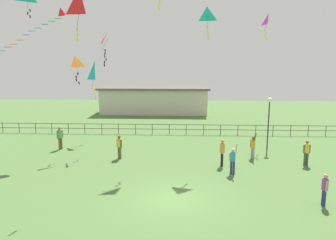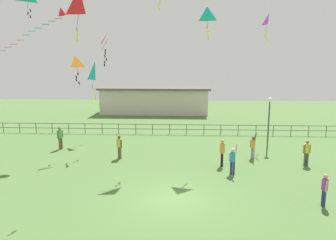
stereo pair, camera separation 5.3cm
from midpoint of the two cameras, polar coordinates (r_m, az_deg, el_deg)
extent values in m
plane|color=#4C7038|center=(15.97, 0.86, -13.97)|extent=(80.00, 80.00, 0.00)
cylinder|color=#38383D|center=(25.22, 17.40, -0.99)|extent=(0.10, 0.10, 3.62)
sphere|color=white|center=(24.92, 17.64, 3.44)|extent=(0.36, 0.36, 0.36)
cylinder|color=#3F4C47|center=(22.49, 23.52, -6.40)|extent=(0.14, 0.14, 0.84)
cylinder|color=#3F4C47|center=(22.41, 23.16, -6.43)|extent=(0.14, 0.14, 0.84)
cylinder|color=gold|center=(22.27, 23.48, -4.65)|extent=(0.31, 0.31, 0.59)
sphere|color=#8C6647|center=(22.17, 23.55, -3.63)|extent=(0.23, 0.23, 0.23)
cylinder|color=#8C6647|center=(22.38, 23.93, -4.71)|extent=(0.09, 0.09, 0.56)
cylinder|color=#8C6647|center=(22.18, 23.01, -4.77)|extent=(0.09, 0.09, 0.56)
cylinder|color=navy|center=(16.86, 25.86, -12.27)|extent=(0.13, 0.13, 0.78)
cylinder|color=navy|center=(16.73, 26.05, -12.47)|extent=(0.13, 0.13, 0.78)
cylinder|color=purple|center=(16.56, 26.14, -10.23)|extent=(0.29, 0.29, 0.55)
sphere|color=tan|center=(16.44, 26.25, -8.99)|extent=(0.21, 0.21, 0.21)
cylinder|color=tan|center=(16.74, 25.90, -10.12)|extent=(0.09, 0.09, 0.52)
cylinder|color=tan|center=(16.41, 26.37, -10.57)|extent=(0.09, 0.09, 0.52)
cylinder|color=black|center=(20.90, 9.51, -6.84)|extent=(0.15, 0.15, 0.88)
cylinder|color=black|center=(20.74, 9.55, -6.98)|extent=(0.15, 0.15, 0.88)
cylinder|color=orange|center=(20.61, 9.59, -4.91)|extent=(0.32, 0.32, 0.63)
sphere|color=tan|center=(20.50, 9.63, -3.74)|extent=(0.24, 0.24, 0.24)
cylinder|color=tan|center=(20.83, 9.54, -4.85)|extent=(0.10, 0.10, 0.59)
cylinder|color=tan|center=(20.41, 9.65, -5.17)|extent=(0.10, 0.10, 0.59)
cylinder|color=brown|center=(22.24, -8.57, -5.83)|extent=(0.14, 0.14, 0.83)
cylinder|color=brown|center=(22.35, -8.85, -5.75)|extent=(0.14, 0.14, 0.83)
cylinder|color=gold|center=(22.11, -8.76, -4.04)|extent=(0.30, 0.30, 0.58)
sphere|color=brown|center=(22.01, -8.79, -3.02)|extent=(0.22, 0.22, 0.22)
cylinder|color=brown|center=(21.97, -8.41, -4.21)|extent=(0.09, 0.09, 0.55)
cylinder|color=brown|center=(22.27, -9.11, -4.04)|extent=(0.09, 0.09, 0.55)
cylinder|color=brown|center=(25.74, -18.55, -3.96)|extent=(0.15, 0.15, 0.88)
cylinder|color=brown|center=(25.65, -18.87, -4.03)|extent=(0.15, 0.15, 0.88)
cylinder|color=#4CB259|center=(25.53, -18.81, -2.36)|extent=(0.32, 0.32, 0.62)
sphere|color=#8C6647|center=(25.44, -18.87, -1.42)|extent=(0.24, 0.24, 0.24)
cylinder|color=#8C6647|center=(25.65, -18.40, -2.36)|extent=(0.10, 0.10, 0.59)
cylinder|color=#8C6647|center=(25.43, -19.21, -2.52)|extent=(0.10, 0.10, 0.59)
cylinder|color=#99999E|center=(22.75, 14.95, -5.75)|extent=(0.13, 0.13, 0.79)
cylinder|color=#99999E|center=(22.84, 14.65, -5.67)|extent=(0.13, 0.13, 0.79)
cylinder|color=orange|center=(22.62, 14.88, -4.07)|extent=(0.29, 0.29, 0.56)
sphere|color=brown|center=(22.53, 14.92, -3.12)|extent=(0.21, 0.21, 0.21)
cylinder|color=brown|center=(22.35, 15.23, -2.96)|extent=(0.23, 0.21, 0.53)
cylinder|color=brown|center=(22.75, 14.51, -4.06)|extent=(0.09, 0.09, 0.53)
cylinder|color=navy|center=(19.43, 11.58, -8.38)|extent=(0.14, 0.14, 0.81)
cylinder|color=navy|center=(19.47, 11.13, -8.33)|extent=(0.14, 0.14, 0.81)
cylinder|color=#268CBF|center=(19.24, 11.43, -6.41)|extent=(0.29, 0.29, 0.57)
sphere|color=beige|center=(19.13, 11.47, -5.28)|extent=(0.22, 0.22, 0.22)
cylinder|color=beige|center=(19.00, 12.01, -5.06)|extent=(0.18, 0.25, 0.54)
cylinder|color=beige|center=(19.30, 10.86, -6.44)|extent=(0.09, 0.09, 0.54)
pyramid|color=red|center=(17.42, -15.55, 19.52)|extent=(0.76, 0.64, 1.37)
cylinder|color=#4C381E|center=(17.06, -15.81, 17.38)|extent=(0.06, 0.58, 1.37)
cube|color=yellow|center=(16.97, -16.00, 15.14)|extent=(0.08, 0.05, 0.20)
cube|color=yellow|center=(16.96, -15.93, 14.40)|extent=(0.11, 0.03, 0.21)
cube|color=yellow|center=(16.94, -15.94, 13.66)|extent=(0.10, 0.04, 0.20)
pyramid|color=#19B2B2|center=(27.76, -12.95, 8.57)|extent=(0.88, 0.81, 1.53)
cylinder|color=#4C381E|center=(27.65, -13.24, 6.97)|extent=(0.28, 0.40, 1.53)
cube|color=yellow|center=(27.68, -13.32, 5.49)|extent=(0.11, 0.02, 0.21)
cube|color=yellow|center=(27.72, -13.09, 5.05)|extent=(0.11, 0.05, 0.21)
cube|color=yellow|center=(27.75, -13.01, 4.60)|extent=(0.09, 0.03, 0.20)
cube|color=yellow|center=(27.78, -12.91, 4.15)|extent=(0.11, 0.03, 0.21)
cube|color=yellow|center=(27.80, -12.90, 3.70)|extent=(0.09, 0.03, 0.20)
cylinder|color=#4C381E|center=(26.31, -23.78, 18.68)|extent=(0.43, 0.41, 1.06)
cube|color=black|center=(26.24, -23.47, 17.53)|extent=(0.10, 0.05, 0.20)
cube|color=black|center=(26.20, -23.82, 17.03)|extent=(0.11, 0.01, 0.21)
cube|color=black|center=(26.18, -23.46, 16.57)|extent=(0.08, 0.03, 0.20)
pyramid|color=orange|center=(24.11, -16.32, 9.88)|extent=(0.91, 0.91, 0.81)
cylinder|color=#4C381E|center=(23.92, -16.03, 8.92)|extent=(0.34, 0.34, 0.81)
cube|color=black|center=(23.93, -15.87, 7.93)|extent=(0.08, 0.03, 0.20)
cube|color=black|center=(23.93, -16.13, 7.39)|extent=(0.08, 0.03, 0.20)
cube|color=black|center=(23.94, -16.11, 6.87)|extent=(0.11, 0.04, 0.21)
cube|color=black|center=(23.98, -15.66, 6.37)|extent=(0.12, 0.03, 0.21)
pyramid|color=#19B2B2|center=(21.66, 6.90, 18.31)|extent=(0.93, 0.52, 0.87)
cylinder|color=#4C381E|center=(21.75, 6.94, 17.12)|extent=(0.09, 0.31, 0.87)
cube|color=yellow|center=(21.69, 6.85, 16.04)|extent=(0.09, 0.03, 0.20)
cube|color=yellow|center=(21.71, 7.01, 15.45)|extent=(0.10, 0.02, 0.21)
cube|color=yellow|center=(21.71, 7.09, 14.86)|extent=(0.08, 0.01, 0.20)
cube|color=yellow|center=(21.70, 7.11, 14.28)|extent=(0.10, 0.02, 0.20)
cube|color=yellow|center=(23.44, -1.54, 20.32)|extent=(0.08, 0.04, 0.20)
cube|color=yellow|center=(23.37, -1.73, 19.80)|extent=(0.10, 0.04, 0.21)
cube|color=yellow|center=(23.35, -1.66, 19.26)|extent=(0.11, 0.02, 0.21)
pyramid|color=#B22DB2|center=(28.73, 17.46, 16.76)|extent=(0.50, 0.98, 0.96)
cylinder|color=#4C381E|center=(28.61, 17.07, 15.85)|extent=(0.36, 0.07, 0.96)
cube|color=yellow|center=(28.57, 17.02, 14.94)|extent=(0.11, 0.03, 0.21)
cube|color=yellow|center=(28.53, 16.95, 14.51)|extent=(0.11, 0.03, 0.21)
cube|color=yellow|center=(28.49, 16.86, 14.08)|extent=(0.10, 0.03, 0.21)
cube|color=yellow|center=(28.59, 17.10, 13.61)|extent=(0.11, 0.02, 0.21)
pyramid|color=red|center=(25.24, -10.75, 14.07)|extent=(0.80, 1.03, 0.85)
cylinder|color=#4C381E|center=(25.19, -11.29, 13.09)|extent=(0.48, 0.20, 0.86)
cube|color=black|center=(25.17, -11.22, 12.09)|extent=(0.11, 0.05, 0.21)
cube|color=black|center=(25.16, -11.24, 11.59)|extent=(0.12, 0.03, 0.21)
cube|color=black|center=(25.15, -11.30, 11.08)|extent=(0.12, 0.04, 0.21)
cube|color=black|center=(25.17, -11.05, 10.59)|extent=(0.11, 0.04, 0.21)
cube|color=black|center=(25.14, -11.33, 10.08)|extent=(0.09, 0.03, 0.20)
cube|color=black|center=(25.14, -11.35, 9.58)|extent=(0.11, 0.05, 0.21)
cone|color=red|center=(25.12, -18.57, 17.91)|extent=(0.83, 0.92, 0.72)
cube|color=#1EB759|center=(25.10, -19.06, 16.73)|extent=(0.51, 0.32, 0.03)
cube|color=#1EB759|center=(25.18, -20.13, 16.23)|extent=(0.50, 0.30, 0.03)
cube|color=#198CD1|center=(25.26, -21.19, 15.64)|extent=(0.52, 0.34, 0.03)
cube|color=#1EB759|center=(25.34, -22.23, 14.95)|extent=(0.51, 0.31, 0.03)
cube|color=#19B2B2|center=(25.49, -23.23, 14.38)|extent=(0.48, 0.25, 0.03)
cube|color=#198CD1|center=(25.72, -24.11, 13.69)|extent=(0.51, 0.32, 0.03)
cube|color=orange|center=(25.95, -24.96, 12.80)|extent=(0.48, 0.24, 0.03)
cube|color=orange|center=(26.14, -25.86, 12.07)|extent=(0.48, 0.26, 0.03)
cube|color=#B22DB2|center=(26.38, -26.73, 11.54)|extent=(0.50, 0.29, 0.03)
cube|color=#19B2B2|center=(26.62, -27.56, 10.90)|extent=(0.48, 0.24, 0.03)
cylinder|color=#4C4742|center=(33.71, -27.46, -1.21)|extent=(0.06, 0.06, 0.95)
cylinder|color=#4C4742|center=(32.95, -25.08, -1.26)|extent=(0.06, 0.06, 0.95)
cylinder|color=#4C4742|center=(32.25, -22.60, -1.31)|extent=(0.06, 0.06, 0.95)
cylinder|color=#4C4742|center=(31.63, -20.08, -1.36)|extent=(0.06, 0.06, 0.95)
cylinder|color=#4C4742|center=(31.06, -17.41, -1.41)|extent=(0.06, 0.06, 0.95)
cylinder|color=#4C4742|center=(30.56, -14.69, -1.46)|extent=(0.06, 0.06, 0.95)
cylinder|color=#4C4742|center=(30.13, -11.78, -1.51)|extent=(0.06, 0.06, 0.95)
cylinder|color=#4C4742|center=(29.78, -8.90, -1.55)|extent=(0.06, 0.06, 0.95)
cylinder|color=#4C4742|center=(29.51, -5.87, -1.59)|extent=(0.06, 0.06, 0.95)
cylinder|color=#4C4742|center=(29.32, -2.88, -1.62)|extent=(0.06, 0.06, 0.95)
cylinder|color=#4C4742|center=(29.21, 0.18, -1.65)|extent=(0.06, 0.06, 0.95)
cylinder|color=#4C4742|center=(29.19, 3.21, -1.68)|extent=(0.06, 0.06, 0.95)
cylinder|color=#4C4742|center=(29.25, 6.34, -1.70)|extent=(0.06, 0.06, 0.95)
cylinder|color=#4C4742|center=(29.39, 9.31, -1.72)|extent=(0.06, 0.06, 0.95)
cylinder|color=#4C4742|center=(29.61, 12.31, -1.73)|extent=(0.06, 0.06, 0.95)
cylinder|color=#4C4742|center=(29.93, 15.34, -1.74)|extent=(0.06, 0.06, 0.95)
cylinder|color=#4C4742|center=(30.31, 18.19, -1.74)|extent=(0.06, 0.06, 0.95)
cylinder|color=#4C4742|center=(30.76, 20.99, -1.74)|extent=(0.06, 0.06, 0.95)
cylinder|color=#4C4742|center=(31.29, 23.70, -1.74)|extent=(0.06, 0.06, 0.95)
cylinder|color=#4C4742|center=(31.88, 26.29, -1.73)|extent=(0.06, 0.06, 0.95)
cube|color=#4C4742|center=(29.10, 1.72, -0.83)|extent=(36.00, 0.05, 0.05)
cube|color=#4C4742|center=(29.19, 1.72, -1.67)|extent=(36.00, 0.05, 0.05)
cube|color=beige|center=(41.02, -2.51, 3.37)|extent=(13.33, 3.94, 3.10)
cube|color=#59544C|center=(40.84, -2.53, 5.69)|extent=(13.93, 4.54, 0.24)
camera|label=1|loc=(0.03, -90.07, -0.01)|focal=34.15mm
camera|label=2|loc=(0.03, 89.93, 0.01)|focal=34.15mm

